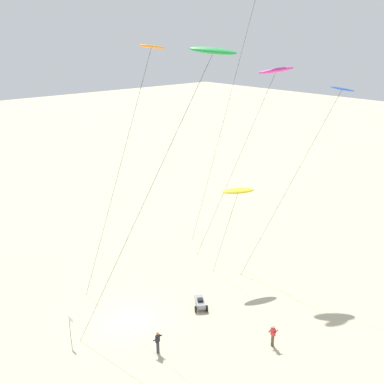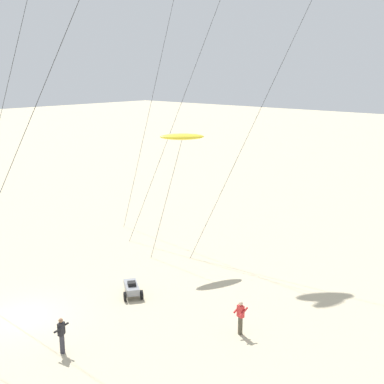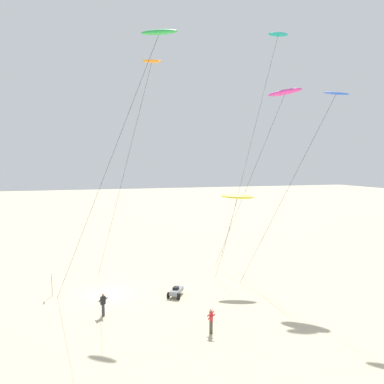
{
  "view_description": "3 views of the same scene",
  "coord_description": "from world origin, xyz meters",
  "px_view_note": "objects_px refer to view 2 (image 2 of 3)",
  "views": [
    {
      "loc": [
        26.57,
        -17.04,
        21.33
      ],
      "look_at": [
        -0.7,
        7.15,
        8.8
      ],
      "focal_mm": 43.8,
      "sensor_mm": 36.0,
      "label": 1
    },
    {
      "loc": [
        22.65,
        -12.28,
        12.27
      ],
      "look_at": [
        2.9,
        9.69,
        5.24
      ],
      "focal_mm": 48.75,
      "sensor_mm": 36.0,
      "label": 2
    },
    {
      "loc": [
        30.63,
        -1.83,
        11.07
      ],
      "look_at": [
        1.31,
        7.09,
        8.67
      ],
      "focal_mm": 33.5,
      "sensor_mm": 36.0,
      "label": 3
    }
  ],
  "objects_px": {
    "beach_buggy": "(132,288)",
    "kite_yellow": "(182,137)",
    "kite_flyer_middle": "(240,317)",
    "kite_flyer_nearest": "(62,335)"
  },
  "relations": [
    {
      "from": "beach_buggy",
      "to": "kite_yellow",
      "type": "bearing_deg",
      "value": 108.55
    },
    {
      "from": "kite_flyer_middle",
      "to": "beach_buggy",
      "type": "xyz_separation_m",
      "value": [
        -7.1,
        -0.52,
        -0.46
      ]
    },
    {
      "from": "kite_yellow",
      "to": "beach_buggy",
      "type": "xyz_separation_m",
      "value": [
        2.18,
        -6.49,
        -7.57
      ]
    },
    {
      "from": "kite_yellow",
      "to": "kite_flyer_nearest",
      "type": "bearing_deg",
      "value": -70.51
    },
    {
      "from": "kite_yellow",
      "to": "kite_flyer_middle",
      "type": "xyz_separation_m",
      "value": [
        9.27,
        -5.97,
        -7.11
      ]
    },
    {
      "from": "kite_yellow",
      "to": "kite_flyer_nearest",
      "type": "distance_m",
      "value": 15.12
    },
    {
      "from": "kite_flyer_nearest",
      "to": "beach_buggy",
      "type": "relative_size",
      "value": 0.83
    },
    {
      "from": "kite_yellow",
      "to": "kite_flyer_middle",
      "type": "distance_m",
      "value": 13.12
    },
    {
      "from": "kite_yellow",
      "to": "kite_flyer_nearest",
      "type": "height_order",
      "value": "kite_yellow"
    },
    {
      "from": "kite_flyer_nearest",
      "to": "kite_flyer_middle",
      "type": "xyz_separation_m",
      "value": [
        4.82,
        6.61,
        0.0
      ]
    }
  ]
}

